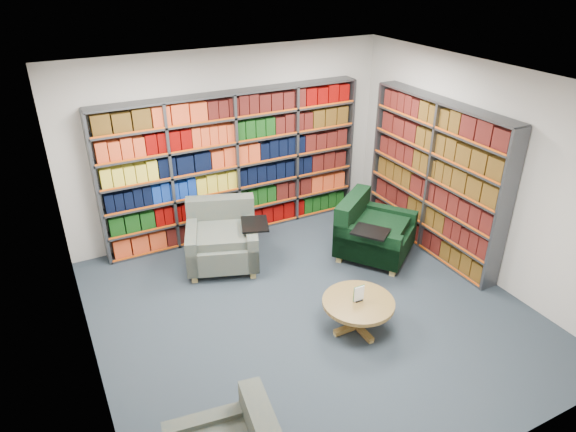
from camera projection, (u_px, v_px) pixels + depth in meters
name	position (u px, v px, depth m)	size (l,w,h in m)	color
room_shell	(313.00, 210.00, 5.73)	(5.02, 5.02, 2.82)	black
bookshelf_back	(235.00, 166.00, 7.71)	(4.00, 0.28, 2.20)	#47494F
bookshelf_right	(434.00, 178.00, 7.29)	(0.28, 2.50, 2.20)	#47494F
chair_teal_left	(222.00, 239.00, 7.25)	(1.28, 1.23, 0.87)	#082538
chair_green_right	(369.00, 233.00, 7.41)	(1.33, 1.33, 0.87)	black
coffee_table	(358.00, 306.00, 5.94)	(0.84, 0.84, 0.59)	olive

